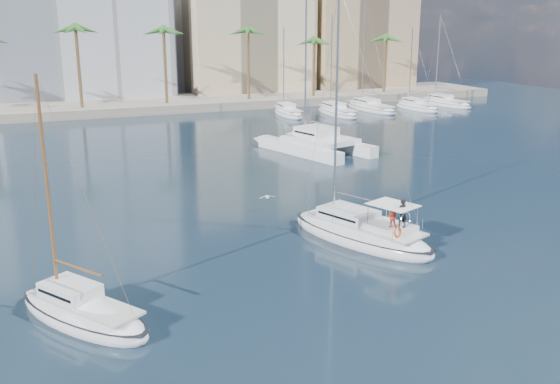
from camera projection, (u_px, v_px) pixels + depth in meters
name	position (u px, v px, depth m)	size (l,w,h in m)	color
ground	(292.00, 248.00, 36.00)	(160.00, 160.00, 0.00)	black
quay	(123.00, 106.00, 90.09)	(120.00, 14.00, 1.20)	gray
building_modern	(22.00, 10.00, 92.73)	(42.00, 16.00, 28.00)	white
building_beige	(245.00, 36.00, 103.70)	(20.00, 14.00, 20.00)	beige
building_tan_right	(356.00, 41.00, 109.58)	(18.00, 12.00, 18.00)	tan
palm_centre	(123.00, 38.00, 83.93)	(3.60, 3.60, 12.30)	brown
palm_right	(346.00, 35.00, 96.50)	(3.60, 3.60, 12.30)	brown
main_sloop	(361.00, 233.00, 37.09)	(6.74, 10.75, 15.25)	white
small_sloop	(82.00, 313.00, 27.20)	(6.31, 7.94, 11.28)	white
catamaran	(317.00, 141.00, 61.52)	(8.68, 12.57, 16.74)	white
seagull	(267.00, 197.00, 42.37)	(1.14, 0.49, 0.21)	silver
moored_yacht_a	(288.00, 115.00, 85.19)	(2.72, 9.35, 11.90)	white
moored_yacht_b	(337.00, 115.00, 85.82)	(3.14, 10.78, 13.72)	white
moored_yacht_c	(371.00, 110.00, 90.00)	(3.55, 12.21, 15.54)	white
moored_yacht_d	(417.00, 110.00, 90.62)	(2.72, 9.35, 11.90)	white
moored_yacht_e	(445.00, 106.00, 94.80)	(3.14, 10.78, 13.72)	white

